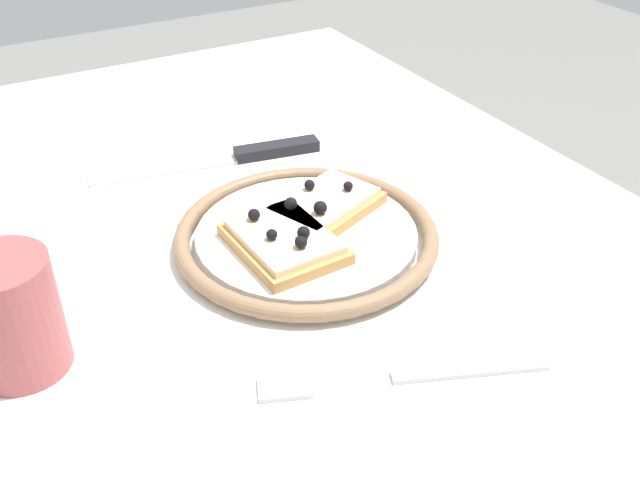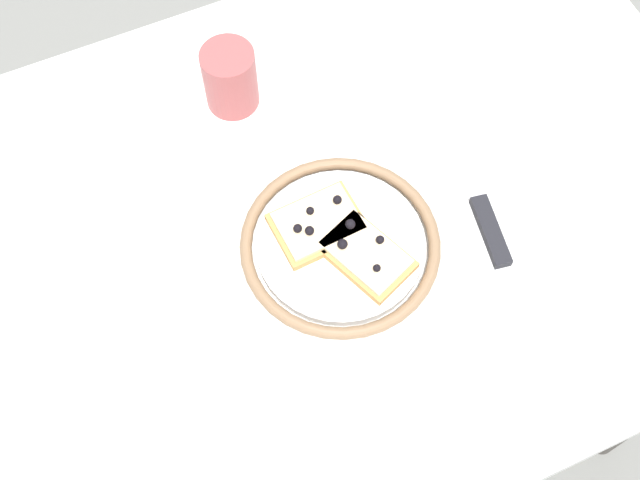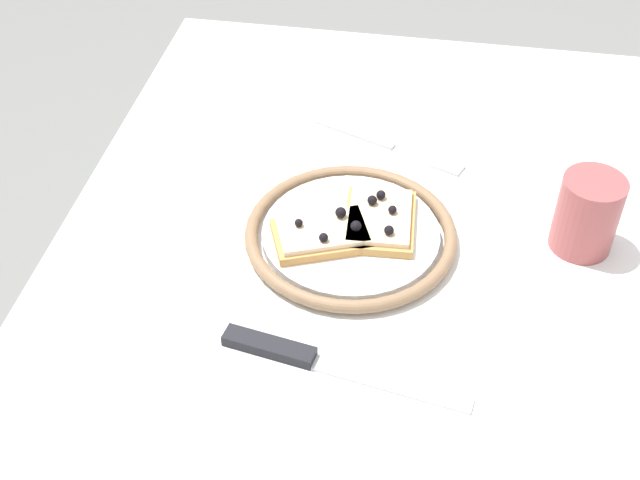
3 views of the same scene
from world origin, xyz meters
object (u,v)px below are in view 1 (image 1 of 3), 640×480
Objects in this scene: dining_table at (255,340)px; plate at (307,236)px; knife at (247,155)px; pizza_slice_near at (324,205)px; pizza_slice_far at (284,241)px; cup at (11,316)px; fork at (402,376)px.

dining_table is 4.18× the size of plate.
dining_table is 3.98× the size of knife.
pizza_slice_near reaches higher than pizza_slice_far.
pizza_slice_near is (0.02, -0.03, 0.01)m from plate.
knife is 0.34m from cup.
cup is at bearing 98.26° from plate.
pizza_slice_far is at bearing 120.06° from pizza_slice_near.
cup is (-0.02, 0.21, 0.02)m from pizza_slice_far.
fork is (-0.35, 0.04, -0.00)m from knife.
pizza_slice_near is 1.36× the size of cup.
plate reaches higher than knife.
plate is 2.21× the size of pizza_slice_far.
pizza_slice_far is 0.43× the size of knife.
pizza_slice_near is 0.06m from pizza_slice_far.
dining_table is 9.25× the size of pizza_slice_far.
pizza_slice_far is 1.19× the size of cup.
cup is (-0.07, 0.20, 0.16)m from dining_table.
dining_table is 0.27m from cup.
pizza_slice_far is at bearing -84.50° from cup.
pizza_slice_near is at bearing -59.94° from pizza_slice_far.
plate is at bearing -63.07° from pizza_slice_far.
dining_table is 0.15m from pizza_slice_far.
cup reaches higher than pizza_slice_far.
dining_table is at bearing 52.91° from plate.
knife is (0.19, -0.05, -0.02)m from pizza_slice_far.
fork is (-0.16, -0.01, -0.02)m from pizza_slice_far.
pizza_slice_near is 0.49× the size of knife.
knife is at bearing -15.11° from pizza_slice_far.
dining_table is 0.20m from knife.
plate is 0.25m from cup.
cup is at bearing 108.33° from dining_table.
knife is 0.35m from fork.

